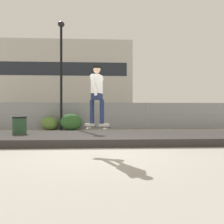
# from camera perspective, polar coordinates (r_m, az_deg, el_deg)

# --- Properties ---
(ground_plane) EXTENTS (120.00, 120.00, 0.00)m
(ground_plane) POSITION_cam_1_polar(r_m,az_deg,el_deg) (6.45, -3.12, -10.94)
(ground_plane) COLOR #9E998E
(gravel_berm) EXTENTS (12.28, 3.38, 0.29)m
(gravel_berm) POSITION_cam_1_polar(r_m,az_deg,el_deg) (8.78, -3.04, -7.02)
(gravel_berm) COLOR #33302D
(gravel_berm) RESTS_ON ground_plane
(skateboard) EXTENTS (0.82, 0.47, 0.07)m
(skateboard) POSITION_cam_1_polar(r_m,az_deg,el_deg) (6.04, -4.16, -4.13)
(skateboard) COLOR black
(skater) EXTENTS (0.71, 0.62, 1.76)m
(skater) POSITION_cam_1_polar(r_m,az_deg,el_deg) (6.05, -4.17, 5.48)
(skater) COLOR #B2ADA8
(skater) RESTS_ON skateboard
(chain_fence) EXTENTS (19.42, 0.06, 1.85)m
(chain_fence) POSITION_cam_1_polar(r_m,az_deg,el_deg) (14.55, -2.96, -1.05)
(chain_fence) COLOR gray
(chain_fence) RESTS_ON ground_plane
(street_lamp) EXTENTS (0.44, 0.44, 7.17)m
(street_lamp) POSITION_cam_1_polar(r_m,az_deg,el_deg) (14.47, -13.76, 12.89)
(street_lamp) COLOR black
(street_lamp) RESTS_ON ground_plane
(parked_car_near) EXTENTS (4.53, 2.21, 1.66)m
(parked_car_near) POSITION_cam_1_polar(r_m,az_deg,el_deg) (16.85, -10.67, -1.20)
(parked_car_near) COLOR black
(parked_car_near) RESTS_ON ground_plane
(library_building) EXTENTS (28.06, 14.06, 14.76)m
(library_building) POSITION_cam_1_polar(r_m,az_deg,el_deg) (47.13, -12.93, 7.66)
(library_building) COLOR #B2AFA8
(library_building) RESTS_ON ground_plane
(shrub_left) EXTENTS (1.14, 0.93, 0.88)m
(shrub_left) POSITION_cam_1_polar(r_m,az_deg,el_deg) (14.51, -16.71, -3.00)
(shrub_left) COLOR #567A33
(shrub_left) RESTS_ON ground_plane
(shrub_center) EXTENTS (1.41, 1.15, 1.09)m
(shrub_center) POSITION_cam_1_polar(r_m,az_deg,el_deg) (14.05, -11.18, -2.68)
(shrub_center) COLOR #2D5B28
(shrub_center) RESTS_ON ground_plane
(trash_bin) EXTENTS (0.59, 0.59, 1.03)m
(trash_bin) POSITION_cam_1_polar(r_m,az_deg,el_deg) (9.72, -24.02, -4.12)
(trash_bin) COLOR #2D5133
(trash_bin) RESTS_ON ground_plane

